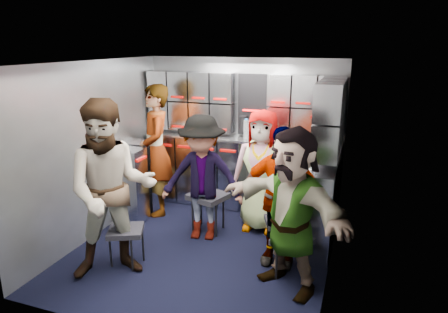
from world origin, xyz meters
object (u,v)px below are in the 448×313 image
(jump_seat_near_left, at_px, (126,233))
(jump_seat_mid_left, at_px, (208,198))
(jump_seat_center, at_px, (265,191))
(jump_seat_mid_right, at_px, (282,224))
(attendant_arc_a, at_px, (112,191))
(attendant_arc_b, at_px, (202,178))
(attendant_arc_d, at_px, (280,197))
(jump_seat_near_right, at_px, (292,243))
(attendant_arc_c, at_px, (262,171))
(attendant_standing, at_px, (156,151))
(attendant_arc_e, at_px, (291,211))

(jump_seat_near_left, height_order, jump_seat_mid_left, jump_seat_mid_left)
(jump_seat_center, distance_m, jump_seat_mid_right, 0.83)
(jump_seat_mid_right, bearing_deg, attendant_arc_a, -147.77)
(attendant_arc_b, distance_m, attendant_arc_d, 1.01)
(attendant_arc_a, bearing_deg, attendant_arc_d, -5.93)
(jump_seat_center, bearing_deg, jump_seat_near_right, -63.51)
(attendant_arc_c, xyz_separation_m, attendant_arc_d, (0.38, -0.74, -0.01))
(jump_seat_mid_left, distance_m, attendant_standing, 1.03)
(jump_seat_mid_left, xyz_separation_m, jump_seat_mid_right, (0.98, -0.26, -0.07))
(jump_seat_center, height_order, attendant_standing, attendant_standing)
(jump_seat_mid_left, height_order, attendant_arc_d, attendant_arc_d)
(attendant_standing, height_order, attendant_arc_d, attendant_standing)
(attendant_standing, bearing_deg, attendant_arc_c, 56.17)
(attendant_standing, bearing_deg, jump_seat_mid_right, 39.56)
(jump_seat_center, bearing_deg, attendant_arc_d, -67.44)
(jump_seat_near_right, height_order, attendant_arc_e, attendant_arc_e)
(jump_seat_mid_left, distance_m, attendant_arc_a, 1.39)
(jump_seat_center, xyz_separation_m, attendant_arc_e, (0.57, -1.33, 0.37))
(attendant_arc_b, bearing_deg, attendant_standing, 141.51)
(jump_seat_mid_left, bearing_deg, attendant_arc_a, -113.58)
(jump_seat_mid_left, height_order, attendant_arc_a, attendant_arc_a)
(jump_seat_mid_right, xyz_separation_m, attendant_standing, (-1.85, 0.57, 0.52))
(attendant_standing, bearing_deg, jump_seat_near_right, 30.95)
(jump_seat_mid_left, bearing_deg, attendant_standing, 160.48)
(attendant_arc_a, xyz_separation_m, attendant_arc_b, (0.53, 1.02, -0.15))
(jump_seat_center, relative_size, attendant_arc_e, 0.32)
(jump_seat_mid_left, relative_size, attendant_standing, 0.29)
(attendant_arc_a, relative_size, attendant_arc_c, 1.18)
(attendant_arc_d, bearing_deg, jump_seat_near_left, -156.22)
(jump_seat_mid_right, bearing_deg, attendant_arc_d, -90.00)
(jump_seat_center, bearing_deg, jump_seat_mid_left, -141.25)
(jump_seat_mid_right, distance_m, attendant_arc_a, 1.86)
(jump_seat_near_left, bearing_deg, attendant_arc_e, 5.90)
(attendant_arc_b, bearing_deg, jump_seat_mid_right, -13.62)
(attendant_arc_e, bearing_deg, attendant_standing, -178.96)
(jump_seat_near_right, distance_m, attendant_arc_a, 1.86)
(jump_seat_mid_right, distance_m, attendant_standing, 2.01)
(jump_seat_mid_left, distance_m, attendant_arc_e, 1.49)
(attendant_arc_a, distance_m, attendant_arc_e, 1.74)
(jump_seat_mid_left, relative_size, jump_seat_center, 1.02)
(jump_seat_mid_right, xyz_separation_m, attendant_arc_d, (0.00, -0.18, 0.39))
(jump_seat_center, relative_size, attendant_arc_d, 0.34)
(jump_seat_mid_right, relative_size, attendant_arc_c, 0.30)
(attendant_arc_e, bearing_deg, attendant_arc_c, 147.08)
(jump_seat_near_left, relative_size, attendant_arc_c, 0.30)
(jump_seat_near_left, distance_m, jump_seat_mid_left, 1.15)
(jump_seat_near_right, height_order, attendant_arc_d, attendant_arc_d)
(jump_seat_mid_left, bearing_deg, jump_seat_near_left, -117.17)
(attendant_arc_a, bearing_deg, attendant_arc_e, -21.17)
(attendant_arc_c, bearing_deg, jump_seat_near_right, -59.62)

